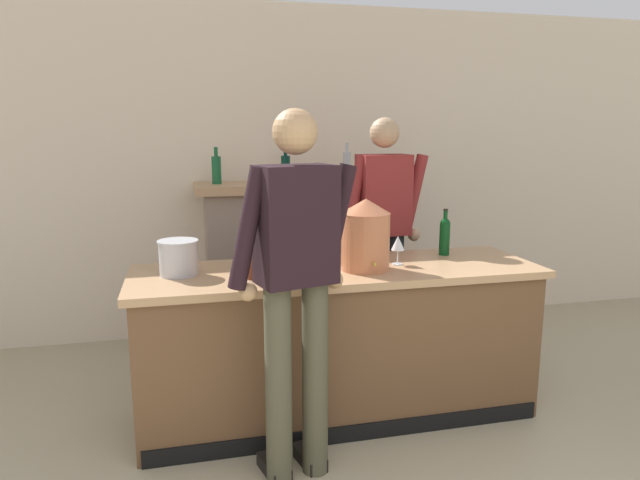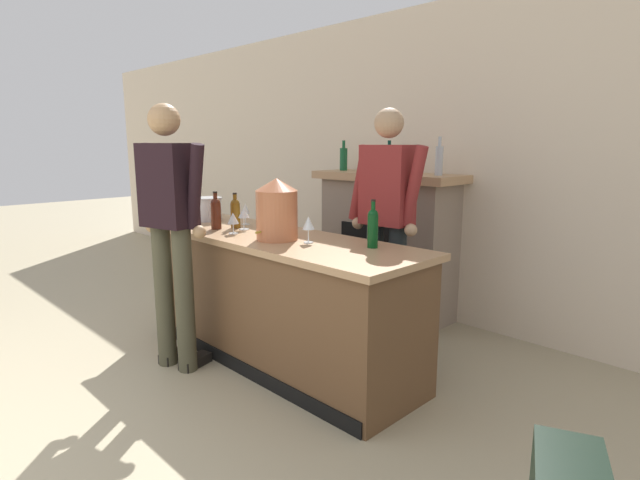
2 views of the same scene
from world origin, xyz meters
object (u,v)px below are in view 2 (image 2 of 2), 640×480
fireplace_stone (386,243)px  wine_bottle_port_short (216,212)px  wine_glass_front_right (273,211)px  ice_bucket_steel (209,209)px  wine_bottle_riesling_slim (235,212)px  wine_glass_front_left (244,214)px  wine_glass_by_dispenser (308,224)px  person_customer (171,226)px  wine_bottle_rose_blush (373,226)px  potted_plant_corner (186,247)px  copper_dispenser (277,209)px  person_bartender (386,222)px  wine_glass_back_row (233,219)px  wine_glass_near_bucket (245,210)px

fireplace_stone → wine_bottle_port_short: 1.66m
fireplace_stone → wine_glass_front_right: size_ratio=8.74×
ice_bucket_steel → wine_bottle_riesling_slim: 0.46m
wine_glass_front_left → wine_glass_by_dispenser: bearing=-0.2°
fireplace_stone → person_customer: person_customer is taller
wine_bottle_port_short → wine_bottle_rose_blush: size_ratio=0.95×
wine_bottle_riesling_slim → wine_glass_front_left: 0.12m
potted_plant_corner → copper_dispenser: bearing=-18.7°
person_customer → wine_glass_by_dispenser: bearing=38.1°
person_bartender → wine_bottle_rose_blush: (0.26, -0.47, 0.05)m
person_customer → wine_glass_back_row: (0.12, 0.43, 0.02)m
person_customer → wine_glass_back_row: person_customer is taller
wine_glass_near_bucket → wine_glass_by_dispenser: same height
wine_bottle_rose_blush → wine_glass_back_row: wine_bottle_rose_blush is taller
wine_bottle_riesling_slim → wine_glass_by_dispenser: (0.83, -0.01, 0.00)m
wine_glass_front_right → person_bartender: bearing=28.0°
ice_bucket_steel → wine_glass_near_bucket: (0.39, 0.09, 0.02)m
wine_glass_by_dispenser → ice_bucket_steel: bearing=177.4°
fireplace_stone → wine_glass_near_bucket: fireplace_stone is taller
wine_glass_back_row → wine_glass_front_right: 0.39m
fireplace_stone → person_bartender: 1.03m
wine_bottle_port_short → wine_glass_back_row: size_ratio=1.87×
fireplace_stone → ice_bucket_steel: (-0.84, -1.36, 0.36)m
wine_glass_front_right → wine_glass_front_left: size_ratio=1.12×
potted_plant_corner → person_customer: bearing=-31.2°
potted_plant_corner → person_customer: size_ratio=0.38×
wine_glass_front_left → person_bartender: bearing=37.1°
person_bartender → wine_glass_near_bucket: size_ratio=10.36×
fireplace_stone → potted_plant_corner: (-2.88, -0.44, -0.41)m
person_bartender → wine_glass_front_left: person_bartender is taller
wine_glass_front_right → wine_glass_by_dispenser: (0.64, -0.23, -0.00)m
fireplace_stone → wine_glass_by_dispenser: size_ratio=9.23×
wine_bottle_rose_blush → wine_glass_front_left: 1.12m
fireplace_stone → person_bartender: person_bartender is taller
copper_dispenser → wine_bottle_riesling_slim: 0.61m
wine_glass_near_bucket → wine_glass_back_row: bearing=-48.7°
fireplace_stone → person_customer: bearing=-98.5°
fireplace_stone → copper_dispenser: (0.21, -1.49, 0.47)m
wine_glass_back_row → wine_glass_front_right: bearing=92.4°
fireplace_stone → wine_bottle_rose_blush: fireplace_stone is taller
ice_bucket_steel → wine_bottle_rose_blush: bearing=4.2°
wine_bottle_port_short → wine_glass_front_left: wine_bottle_port_short is taller
wine_glass_back_row → wine_glass_near_bucket: 0.41m
wine_glass_front_left → copper_dispenser: bearing=-9.0°
fireplace_stone → ice_bucket_steel: fireplace_stone is taller
fireplace_stone → wine_bottle_port_short: (-0.44, -1.55, 0.39)m
ice_bucket_steel → wine_bottle_port_short: 0.44m
wine_glass_front_left → wine_glass_by_dispenser: 0.71m
person_bartender → wine_bottle_port_short: person_bartender is taller
fireplace_stone → wine_glass_by_dispenser: fireplace_stone is taller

